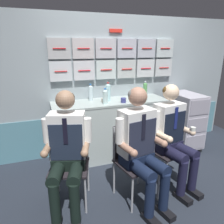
% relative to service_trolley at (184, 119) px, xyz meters
% --- Properties ---
extents(ground, '(4.80, 4.80, 0.04)m').
position_rel_service_trolley_xyz_m(ground, '(-1.03, -0.96, -0.53)').
color(ground, '#222832').
extents(galley_bulkhead, '(4.20, 0.14, 2.15)m').
position_rel_service_trolley_xyz_m(galley_bulkhead, '(-1.04, 0.41, 0.58)').
color(galley_bulkhead, '#94A1A7').
rests_on(galley_bulkhead, ground).
extents(galley_counter, '(1.75, 0.53, 0.90)m').
position_rel_service_trolley_xyz_m(galley_counter, '(-1.28, 0.13, -0.05)').
color(galley_counter, '#B0BEBA').
rests_on(galley_counter, ground).
extents(service_trolley, '(0.40, 0.65, 0.95)m').
position_rel_service_trolley_xyz_m(service_trolley, '(0.00, 0.00, 0.00)').
color(service_trolley, black).
rests_on(service_trolley, ground).
extents(folding_chair_left, '(0.50, 0.50, 0.85)m').
position_rel_service_trolley_xyz_m(folding_chair_left, '(-2.02, -0.65, 0.02)').
color(folding_chair_left, '#A8AAAF').
rests_on(folding_chair_left, ground).
extents(crew_member_left, '(0.53, 0.68, 1.28)m').
position_rel_service_trolley_xyz_m(crew_member_left, '(-2.07, -0.80, 0.20)').
color(crew_member_left, black).
rests_on(crew_member_left, ground).
extents(folding_chair_center, '(0.47, 0.47, 0.85)m').
position_rel_service_trolley_xyz_m(folding_chair_center, '(-1.36, -0.82, 0.02)').
color(folding_chair_center, '#A8AAAF').
rests_on(folding_chair_center, ground).
extents(crew_member_center, '(0.53, 0.68, 1.30)m').
position_rel_service_trolley_xyz_m(crew_member_center, '(-1.33, -0.97, 0.21)').
color(crew_member_center, black).
rests_on(crew_member_center, ground).
extents(folding_chair_right, '(0.47, 0.47, 0.85)m').
position_rel_service_trolley_xyz_m(folding_chair_right, '(-0.86, -0.66, 0.02)').
color(folding_chair_right, '#A8AAAF').
rests_on(folding_chair_right, ground).
extents(crew_member_right, '(0.51, 0.66, 1.27)m').
position_rel_service_trolley_xyz_m(crew_member_right, '(-0.82, -0.82, 0.20)').
color(crew_member_right, black).
rests_on(crew_member_right, ground).
extents(water_bottle_blue_cap, '(0.07, 0.07, 0.26)m').
position_rel_service_trolley_xyz_m(water_bottle_blue_cap, '(-0.69, 0.17, 0.52)').
color(water_bottle_blue_cap, '#539852').
rests_on(water_bottle_blue_cap, galley_counter).
extents(sparkling_bottle_green, '(0.08, 0.08, 0.28)m').
position_rel_service_trolley_xyz_m(sparkling_bottle_green, '(-1.32, 0.14, 0.53)').
color(sparkling_bottle_green, '#AEDDE2').
rests_on(sparkling_bottle_green, galley_counter).
extents(water_bottle_tall, '(0.07, 0.07, 0.23)m').
position_rel_service_trolley_xyz_m(water_bottle_tall, '(-1.41, -0.00, 0.50)').
color(water_bottle_tall, silver).
rests_on(water_bottle_tall, galley_counter).
extents(water_bottle_clear, '(0.06, 0.06, 0.25)m').
position_rel_service_trolley_xyz_m(water_bottle_clear, '(-1.55, 0.26, 0.52)').
color(water_bottle_clear, silver).
rests_on(water_bottle_clear, galley_counter).
extents(paper_cup_tan, '(0.08, 0.08, 0.07)m').
position_rel_service_trolley_xyz_m(paper_cup_tan, '(-1.14, -0.02, 0.43)').
color(paper_cup_tan, navy).
rests_on(paper_cup_tan, galley_counter).
extents(coffee_cup_white, '(0.07, 0.07, 0.06)m').
position_rel_service_trolley_xyz_m(coffee_cup_white, '(-1.40, 0.11, 0.43)').
color(coffee_cup_white, beige).
rests_on(coffee_cup_white, galley_counter).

